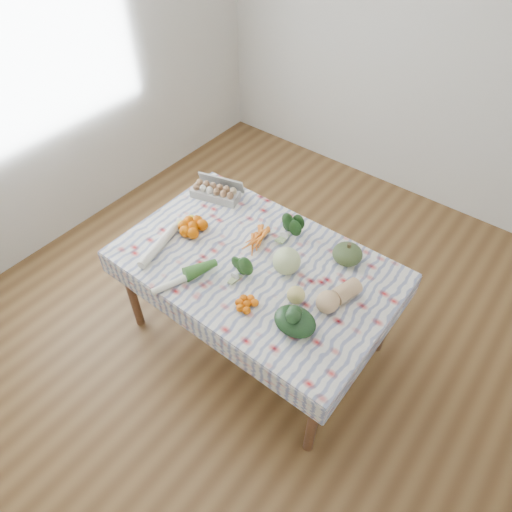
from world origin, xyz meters
TOP-DOWN VIEW (x-y plane):
  - ground at (0.00, 0.00)m, footprint 4.50×4.50m
  - wall_back at (0.00, 2.25)m, footprint 4.00×0.04m
  - dining_table at (0.00, 0.00)m, footprint 1.60×1.00m
  - tablecloth at (0.00, 0.00)m, footprint 1.66×1.06m
  - egg_carton at (-0.61, 0.31)m, footprint 0.36×0.22m
  - carrot_bunch at (-0.12, 0.13)m, footprint 0.25×0.23m
  - kale_bunch at (0.01, 0.31)m, footprint 0.16×0.14m
  - kabocha_squash at (0.42, 0.35)m, footprint 0.24×0.24m
  - cabbage at (0.18, 0.06)m, footprint 0.18×0.18m
  - butternut_squash at (0.54, 0.04)m, footprint 0.20×0.30m
  - orange_cluster at (-0.49, -0.03)m, footprint 0.26×0.26m
  - broccoli at (-0.01, -0.14)m, footprint 0.14×0.14m
  - mandarin_cluster at (0.16, -0.29)m, footprint 0.16×0.16m
  - grapefruit at (0.35, -0.09)m, footprint 0.12×0.12m
  - spinach_bag at (0.45, -0.24)m, footprint 0.29×0.26m
  - daikon at (-0.55, -0.28)m, footprint 0.14×0.40m
  - leek at (-0.24, -0.37)m, footprint 0.18×0.39m

SIDE VIEW (x-z plane):
  - ground at x=0.00m, z-range 0.00..0.00m
  - dining_table at x=0.00m, z-range 0.30..1.05m
  - tablecloth at x=0.00m, z-range 0.75..0.76m
  - carrot_bunch at x=-0.12m, z-range 0.76..0.80m
  - leek at x=-0.24m, z-range 0.76..0.81m
  - mandarin_cluster at x=0.16m, z-range 0.76..0.81m
  - daikon at x=-0.55m, z-range 0.76..0.82m
  - orange_cluster at x=-0.49m, z-range 0.76..0.84m
  - egg_carton at x=-0.61m, z-range 0.76..0.85m
  - broccoli at x=-0.01m, z-range 0.76..0.86m
  - grapefruit at x=0.35m, z-range 0.76..0.86m
  - spinach_bag at x=0.45m, z-range 0.76..0.87m
  - kabocha_squash at x=0.42m, z-range 0.76..0.88m
  - butternut_squash at x=0.54m, z-range 0.76..0.89m
  - kale_bunch at x=0.01m, z-range 0.76..0.89m
  - cabbage at x=0.18m, z-range 0.76..0.93m
  - wall_back at x=0.00m, z-range 0.00..2.80m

